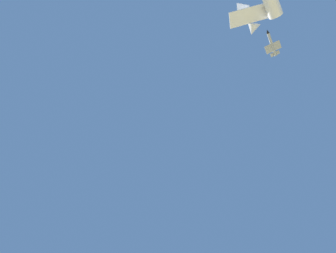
{
  "coord_description": "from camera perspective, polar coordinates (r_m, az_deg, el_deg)",
  "views": [
    {
      "loc": [
        39.78,
        70.72,
        2.15
      ],
      "look_at": [
        8.85,
        43.75,
        73.74
      ],
      "focal_mm": 33.7,
      "sensor_mm": 36.0,
      "label": 1
    }
  ],
  "objects": [
    {
      "name": "chase_jet_lead",
      "position": [
        177.33,
        18.27,
        13.93
      ],
      "size": [
        15.31,
        8.85,
        4.0
      ],
      "rotation": [
        0.0,
        0.0,
        0.25
      ],
      "color": "#999EA3"
    }
  ]
}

